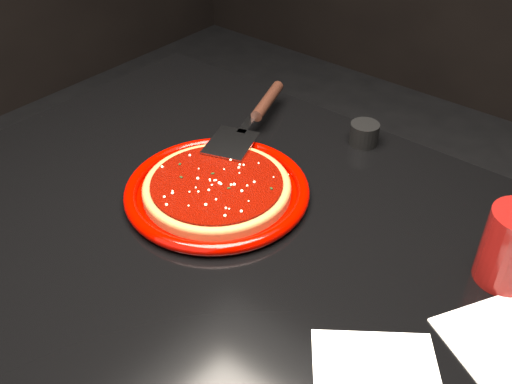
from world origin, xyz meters
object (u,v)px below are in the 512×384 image
(table, at_px, (260,380))
(ramekin, at_px, (364,134))
(plate, at_px, (217,191))
(pizza_server, at_px, (252,118))

(table, distance_m, ramekin, 0.52)
(plate, height_order, ramekin, ramekin)
(ramekin, bearing_deg, table, -86.71)
(plate, height_order, pizza_server, pizza_server)
(pizza_server, xyz_separation_m, ramekin, (0.18, 0.12, -0.02))
(table, height_order, ramekin, ramekin)
(pizza_server, bearing_deg, table, -67.12)
(table, relative_size, pizza_server, 3.59)
(plate, xyz_separation_m, ramekin, (0.10, 0.30, 0.01))
(ramekin, bearing_deg, pizza_server, -146.90)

